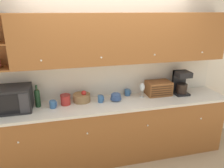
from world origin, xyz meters
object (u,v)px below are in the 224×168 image
object	(u,v)px
bread_box	(158,88)
coffee_maker	(181,83)
storage_canister	(65,100)
fruit_basket	(82,97)
bowl_stack_on_counter	(116,97)
wine_glass	(142,88)
mug	(128,92)
microwave	(11,99)
mug_patterned_third	(53,104)
wine_bottle	(37,97)
mug_blue_second	(101,99)

from	to	relation	value
bread_box	coffee_maker	distance (m)	0.38
storage_canister	fruit_basket	size ratio (longest dim) A/B	0.59
bowl_stack_on_counter	bread_box	size ratio (longest dim) A/B	0.45
wine_glass	bread_box	distance (m)	0.30
mug	wine_glass	bearing A→B (deg)	-32.19
bowl_stack_on_counter	microwave	bearing A→B (deg)	179.74
storage_canister	bowl_stack_on_counter	world-z (taller)	storage_canister
mug_patterned_third	wine_glass	xyz separation A→B (m)	(1.36, 0.07, 0.10)
wine_bottle	bowl_stack_on_counter	world-z (taller)	wine_bottle
bowl_stack_on_counter	bread_box	distance (m)	0.74
wine_bottle	mug	bearing A→B (deg)	4.46
mug_patterned_third	fruit_basket	size ratio (longest dim) A/B	0.41
coffee_maker	mug_patterned_third	bearing A→B (deg)	-178.40
microwave	fruit_basket	distance (m)	0.97
mug_blue_second	bread_box	distance (m)	0.97
storage_canister	wine_glass	bearing A→B (deg)	0.06
mug_patterned_third	mug_blue_second	xyz separation A→B (m)	(0.69, 0.03, 0.00)
storage_canister	microwave	bearing A→B (deg)	-178.39
wine_bottle	mug_blue_second	xyz separation A→B (m)	(0.90, -0.06, -0.09)
fruit_basket	bread_box	distance (m)	1.24
storage_canister	coffee_maker	bearing A→B (deg)	-0.43
coffee_maker	mug	bearing A→B (deg)	170.70
fruit_basket	wine_glass	xyz separation A→B (m)	(0.94, -0.06, 0.09)
microwave	bread_box	distance (m)	2.20
microwave	bowl_stack_on_counter	size ratio (longest dim) A/B	3.06
microwave	coffee_maker	world-z (taller)	coffee_maker
bowl_stack_on_counter	fruit_basket	bearing A→B (deg)	170.63
fruit_basket	wine_glass	world-z (taller)	wine_glass
microwave	bread_box	xyz separation A→B (m)	(2.20, 0.06, -0.05)
fruit_basket	mug_blue_second	size ratio (longest dim) A/B	2.34
mug_patterned_third	bowl_stack_on_counter	size ratio (longest dim) A/B	0.60
bowl_stack_on_counter	coffee_maker	size ratio (longest dim) A/B	0.46
microwave	mug_patterned_third	size ratio (longest dim) A/B	5.13
bowl_stack_on_counter	mug	world-z (taller)	bowl_stack_on_counter
mug_patterned_third	wine_glass	size ratio (longest dim) A/B	0.45
microwave	wine_glass	bearing A→B (deg)	0.64
coffee_maker	wine_glass	bearing A→B (deg)	178.69
fruit_basket	wine_glass	distance (m)	0.95
wine_bottle	wine_glass	size ratio (longest dim) A/B	1.39
wine_glass	bread_box	bearing A→B (deg)	7.37
fruit_basket	bread_box	bearing A→B (deg)	-0.81
wine_glass	coffee_maker	xyz separation A→B (m)	(0.66, -0.02, 0.04)
mug	coffee_maker	size ratio (longest dim) A/B	0.27
mug_patterned_third	wine_glass	world-z (taller)	wine_glass
bowl_stack_on_counter	storage_canister	bearing A→B (deg)	177.95
wine_bottle	wine_glass	xyz separation A→B (m)	(1.57, -0.02, 0.01)
mug	bread_box	xyz separation A→B (m)	(0.49, -0.09, 0.06)
mug_blue_second	wine_bottle	bearing A→B (deg)	175.96
microwave	bowl_stack_on_counter	bearing A→B (deg)	-0.26
wine_bottle	coffee_maker	xyz separation A→B (m)	(2.23, -0.03, 0.05)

